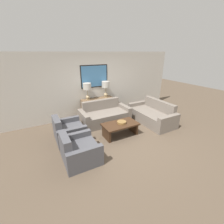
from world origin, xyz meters
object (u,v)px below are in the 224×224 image
object	(u,v)px
console_table	(97,107)
armchair_near_back_wall	(69,132)
coffee_table	(120,127)
table_lamp_left	(87,88)
table_lamp_right	(106,86)
decorative_bowl	(122,122)
couch_by_side	(152,115)
armchair_near_camera	(79,151)
couch_by_back_wall	(105,115)

from	to	relation	value
console_table	armchair_near_back_wall	xyz separation A→B (m)	(-1.57, -1.32, -0.13)
coffee_table	armchair_near_back_wall	size ratio (longest dim) A/B	1.20
table_lamp_left	console_table	bearing A→B (deg)	0.00
table_lamp_right	decorative_bowl	bearing A→B (deg)	-100.40
console_table	coffee_table	world-z (taller)	console_table
coffee_table	armchair_near_back_wall	xyz separation A→B (m)	(-1.58, 0.56, -0.04)
couch_by_side	armchair_near_camera	distance (m)	3.38
decorative_bowl	armchair_near_camera	world-z (taller)	armchair_near_camera
console_table	coffee_table	size ratio (longest dim) A/B	1.16
armchair_near_back_wall	armchair_near_camera	xyz separation A→B (m)	(0.00, -1.13, 0.00)
table_lamp_right	couch_by_back_wall	world-z (taller)	table_lamp_right
table_lamp_right	couch_by_side	xyz separation A→B (m)	(1.28, -1.57, -1.01)
console_table	decorative_bowl	xyz separation A→B (m)	(0.07, -1.88, 0.06)
couch_by_back_wall	armchair_near_camera	xyz separation A→B (m)	(-1.57, -1.74, -0.01)
table_lamp_right	coffee_table	size ratio (longest dim) A/B	0.58
console_table	armchair_near_camera	size ratio (longest dim) A/B	1.39
table_lamp_left	table_lamp_right	xyz separation A→B (m)	(0.82, 0.00, 0.00)
decorative_bowl	table_lamp_right	bearing A→B (deg)	79.60
table_lamp_left	decorative_bowl	size ratio (longest dim) A/B	2.24
console_table	couch_by_back_wall	xyz separation A→B (m)	(0.00, -0.71, -0.12)
couch_by_side	console_table	bearing A→B (deg)	137.12
table_lamp_left	couch_by_back_wall	xyz separation A→B (m)	(0.41, -0.71, -1.01)
couch_by_back_wall	couch_by_side	world-z (taller)	same
table_lamp_left	armchair_near_back_wall	size ratio (longest dim) A/B	0.70
table_lamp_right	coffee_table	xyz separation A→B (m)	(-0.40, -1.89, -0.98)
table_lamp_left	armchair_near_camera	world-z (taller)	table_lamp_left
coffee_table	decorative_bowl	bearing A→B (deg)	7.29
coffee_table	decorative_bowl	world-z (taller)	decorative_bowl
table_lamp_left	armchair_near_camera	bearing A→B (deg)	-115.36
table_lamp_right	armchair_near_back_wall	distance (m)	2.59
coffee_table	table_lamp_right	bearing A→B (deg)	78.06
couch_by_back_wall	armchair_near_back_wall	world-z (taller)	couch_by_back_wall
couch_by_back_wall	table_lamp_left	bearing A→B (deg)	119.95
armchair_near_back_wall	table_lamp_right	bearing A→B (deg)	33.70
couch_by_side	coffee_table	distance (m)	1.71
table_lamp_right	armchair_near_camera	size ratio (longest dim) A/B	0.70
couch_by_side	armchair_near_camera	world-z (taller)	couch_by_side
console_table	table_lamp_left	size ratio (longest dim) A/B	1.99
console_table	coffee_table	xyz separation A→B (m)	(0.01, -1.89, -0.09)
couch_by_back_wall	coffee_table	xyz separation A→B (m)	(0.01, -1.18, 0.03)
couch_by_side	decorative_bowl	bearing A→B (deg)	-169.34
couch_by_side	armchair_near_camera	size ratio (longest dim) A/B	1.98
console_table	couch_by_back_wall	bearing A→B (deg)	-90.00
couch_by_side	armchair_near_camera	xyz separation A→B (m)	(-3.27, -0.88, -0.01)
table_lamp_left	armchair_near_camera	size ratio (longest dim) A/B	0.70
decorative_bowl	couch_by_back_wall	bearing A→B (deg)	93.20
table_lamp_left	decorative_bowl	bearing A→B (deg)	-75.80
coffee_table	armchair_near_camera	bearing A→B (deg)	-160.38
table_lamp_left	coffee_table	xyz separation A→B (m)	(0.42, -1.89, -0.98)
console_table	armchair_near_camera	distance (m)	2.92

